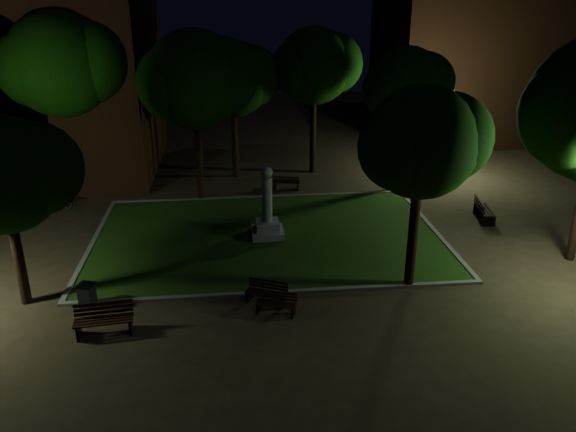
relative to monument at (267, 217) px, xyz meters
name	(u,v)px	position (x,y,z in m)	size (l,w,h in m)	color
ground	(271,257)	(0.00, -2.00, -0.96)	(80.00, 80.00, 0.00)	#443523
lawn	(268,236)	(0.00, 0.00, -0.92)	(15.00, 10.00, 0.08)	#254B13
lawn_kerb	(268,236)	(0.00, 0.00, -0.90)	(15.40, 10.40, 0.12)	slate
monument	(267,217)	(0.00, 0.00, 0.00)	(1.40, 1.40, 3.20)	gray
building_far	(493,53)	(18.00, 18.00, 5.04)	(16.00, 10.00, 12.00)	#4E2714
tree_west	(5,175)	(-8.78, -4.73, 3.75)	(4.79, 3.91, 6.67)	black
tree_north_wl	(197,80)	(-3.00, 5.23, 5.26)	(5.95, 4.86, 8.65)	black
tree_north_er	(316,66)	(3.51, 9.43, 5.31)	(5.33, 4.35, 8.46)	black
tree_ne	(408,86)	(7.81, 5.92, 4.67)	(5.01, 4.09, 7.68)	black
tree_se	(424,143)	(4.99, -4.99, 4.50)	(4.77, 3.90, 7.42)	black
tree_nw	(62,64)	(-9.50, 6.32, 5.93)	(6.34, 5.18, 9.48)	black
tree_far_north	(234,79)	(-1.12, 9.03, 4.72)	(5.22, 4.26, 7.81)	black
lamppost_nw	(70,133)	(-10.15, 8.16, 2.08)	(1.18, 0.28, 4.32)	black
lamppost_ne	(452,128)	(11.19, 7.65, 1.96)	(1.18, 0.28, 4.13)	black
bench_near_left	(277,304)	(-0.16, -6.37, -0.60)	(1.46, 0.92, 0.75)	black
bench_near_right	(267,293)	(-0.44, -5.65, -0.58)	(1.54, 1.07, 0.80)	black
bench_west_near	(104,320)	(-5.73, -6.98, -0.48)	(1.88, 0.82, 1.00)	black
bench_right_side	(483,210)	(10.40, 0.98, -0.48)	(0.94, 1.91, 1.00)	black
bench_far_side	(286,183)	(1.50, 6.36, -0.57)	(1.56, 0.83, 0.81)	black
trash_bin	(87,295)	(-6.63, -5.28, -0.51)	(0.65, 0.65, 0.89)	black
bicycle	(56,199)	(-10.32, 4.74, -0.47)	(0.65, 1.86, 0.98)	black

